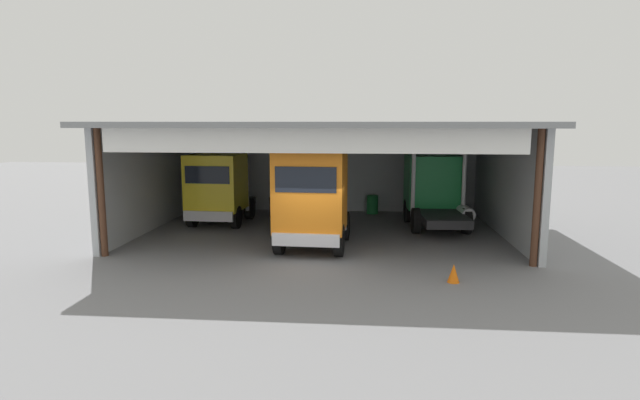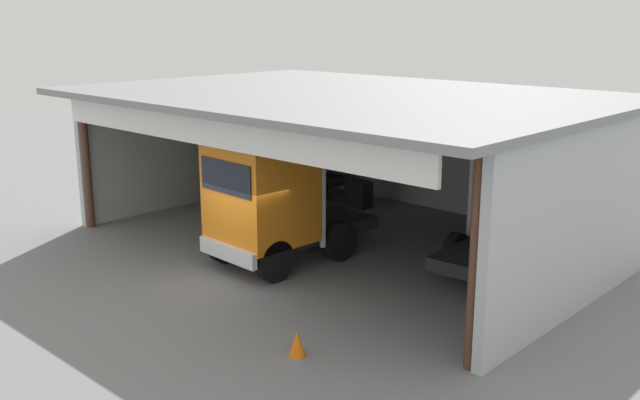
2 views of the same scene
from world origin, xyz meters
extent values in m
plane|color=slate|center=(0.00, 0.00, 0.00)|extent=(80.00, 80.00, 0.00)
cube|color=#ADB2B7|center=(0.00, 10.25, 2.26)|extent=(15.25, 0.24, 4.52)
cube|color=#ADB2B7|center=(-7.62, 5.13, 2.26)|extent=(0.24, 10.25, 4.52)
cube|color=#ADB2B7|center=(7.62, 5.13, 2.26)|extent=(0.24, 10.25, 4.52)
cube|color=gray|center=(0.00, 4.60, 4.62)|extent=(15.85, 11.32, 0.20)
cylinder|color=#4C2D1E|center=(-7.37, 0.15, 2.26)|extent=(0.24, 0.24, 4.52)
cylinder|color=#4C2D1E|center=(7.37, 0.15, 2.26)|extent=(0.24, 0.24, 4.52)
cube|color=white|center=(0.00, -0.43, 4.17)|extent=(13.72, 0.12, 0.90)
cube|color=yellow|center=(-4.89, 5.67, 2.02)|extent=(2.44, 2.36, 2.52)
cube|color=black|center=(-4.95, 4.54, 2.46)|extent=(1.98, 0.16, 0.75)
cube|color=silver|center=(-4.95, 4.51, 0.66)|extent=(2.22, 0.28, 0.44)
cube|color=#232326|center=(-4.80, 7.46, 0.69)|extent=(1.91, 3.35, 0.36)
cylinder|color=silver|center=(-3.78, 6.89, 1.77)|extent=(0.18, 0.18, 2.53)
cylinder|color=silver|center=(-5.87, 7.00, 1.77)|extent=(0.18, 0.18, 2.53)
cylinder|color=silver|center=(-5.86, 7.22, 0.81)|extent=(0.62, 1.23, 0.56)
cylinder|color=black|center=(-3.90, 5.17, 0.51)|extent=(0.35, 1.04, 1.02)
cylinder|color=black|center=(-5.93, 5.28, 0.51)|extent=(0.35, 1.04, 1.02)
cylinder|color=black|center=(-3.78, 7.41, 0.51)|extent=(0.35, 1.04, 1.02)
cylinder|color=black|center=(-5.81, 7.52, 0.51)|extent=(0.35, 1.04, 1.02)
cube|color=orange|center=(-0.13, 1.35, 2.28)|extent=(2.56, 2.42, 2.91)
cube|color=black|center=(-0.19, 0.18, 2.79)|extent=(2.09, 0.15, 0.87)
cube|color=silver|center=(-0.19, 0.15, 0.73)|extent=(2.34, 0.26, 0.44)
cube|color=#232326|center=(-0.04, 3.40, 0.76)|extent=(2.01, 3.80, 0.36)
cylinder|color=silver|center=(1.03, 2.61, 2.13)|extent=(0.18, 0.18, 3.11)
cylinder|color=silver|center=(-1.18, 2.71, 2.13)|extent=(0.18, 0.18, 3.11)
cylinder|color=silver|center=(-1.16, 3.14, 0.88)|extent=(0.61, 1.22, 0.56)
cylinder|color=black|center=(0.92, 0.84, 0.58)|extent=(0.35, 1.17, 1.15)
cylinder|color=black|center=(-1.23, 0.94, 0.58)|extent=(0.35, 1.17, 1.15)
cylinder|color=black|center=(1.04, 3.35, 0.58)|extent=(0.35, 1.17, 1.15)
cylinder|color=black|center=(-1.12, 3.44, 0.58)|extent=(0.35, 1.17, 1.15)
cube|color=#197F3D|center=(4.94, 6.92, 2.00)|extent=(2.54, 2.25, 2.41)
cube|color=black|center=(4.88, 8.01, 2.42)|extent=(2.07, 0.17, 0.72)
cube|color=silver|center=(4.88, 8.04, 0.70)|extent=(2.32, 0.28, 0.44)
cube|color=#232326|center=(5.05, 4.91, 0.73)|extent=(2.02, 3.76, 0.36)
cylinder|color=silver|center=(3.91, 5.65, 2.09)|extent=(0.18, 0.18, 3.07)
cylinder|color=silver|center=(6.10, 5.77, 2.09)|extent=(0.18, 0.18, 3.07)
cylinder|color=silver|center=(6.12, 5.26, 0.85)|extent=(0.62, 1.23, 0.56)
cylinder|color=black|center=(3.85, 7.29, 0.55)|extent=(0.36, 1.11, 1.10)
cylinder|color=black|center=(5.98, 7.40, 0.55)|extent=(0.36, 1.11, 1.10)
cylinder|color=black|center=(3.98, 4.85, 0.55)|extent=(0.36, 1.11, 1.10)
cylinder|color=black|center=(6.11, 4.96, 0.55)|extent=(0.36, 1.11, 1.10)
cylinder|color=#197233|center=(2.21, 9.46, 0.47)|extent=(0.58, 0.58, 0.95)
cube|color=black|center=(-2.49, 8.33, 0.50)|extent=(0.90, 0.60, 1.00)
cone|color=orange|center=(4.45, -1.84, 0.28)|extent=(0.36, 0.36, 0.56)
camera|label=1|loc=(1.79, -16.72, 4.73)|focal=28.64mm
camera|label=2|loc=(14.23, -11.52, 6.85)|focal=40.31mm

